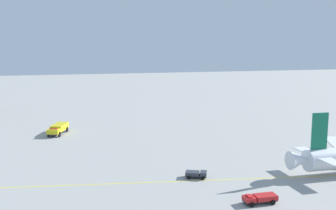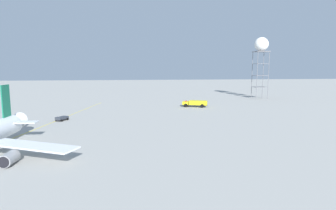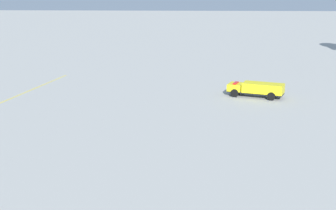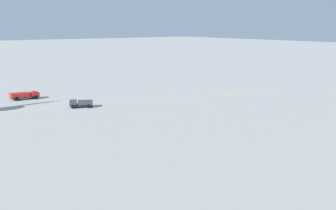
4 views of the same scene
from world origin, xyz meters
The scene contains 4 objects.
baggage_truck_truck centered at (4.29, 39.18, 0.71)m, with size 3.34×4.19×1.22m.
ops_pickup_truck centered at (-9.16, 34.27, 0.81)m, with size 2.44×5.20×1.41m.
fire_tender_truck centered at (48.77, 61.96, 1.53)m, with size 9.89×6.06×2.50m.
radar_tower centered at (86.69, 87.44, 25.15)m, with size 6.68×6.68×29.63m.
Camera 2 is at (24.80, -43.75, 15.31)m, focal length 30.03 mm.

